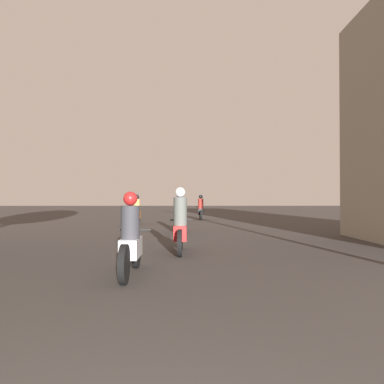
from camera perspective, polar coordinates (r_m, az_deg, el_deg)
name	(u,v)px	position (r m, az deg, el deg)	size (l,w,h in m)	color
motorcycle_silver	(131,241)	(6.52, -9.32, -7.43)	(0.60, 1.98, 1.43)	black
motorcycle_red	(180,227)	(9.05, -1.80, -5.31)	(0.60, 1.90, 1.58)	black
motorcycle_white	(180,217)	(14.22, -1.84, -3.76)	(0.60, 1.85, 1.53)	black
motorcycle_orange	(137,212)	(18.65, -8.41, -3.08)	(0.60, 1.88, 1.48)	black
motorcycle_black	(201,210)	(22.59, 1.33, -2.69)	(0.60, 1.89, 1.50)	black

